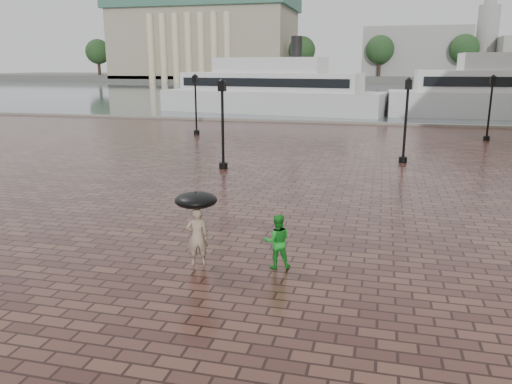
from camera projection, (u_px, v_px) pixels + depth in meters
ground at (313, 244)px, 14.79m from camera, size 300.00×300.00×0.00m
harbour_water at (375, 91)px, 101.25m from camera, size 240.00×240.00×0.00m
quay_edge at (362, 124)px, 44.86m from camera, size 80.00×0.60×0.30m
far_shore at (379, 78)px, 164.91m from camera, size 300.00×60.00×2.00m
museum at (205, 37)px, 160.28m from camera, size 57.00×32.50×26.00m
far_trees at (380, 50)px, 142.16m from camera, size 188.00×8.00×13.50m
street_lamps at (328, 112)px, 31.02m from camera, size 21.44×14.44×4.40m
adult_pedestrian at (197, 237)px, 13.06m from camera, size 0.68×0.58×1.57m
child_pedestrian at (277, 241)px, 12.90m from camera, size 0.83×0.73×1.44m
ferry_near at (270, 90)px, 55.13m from camera, size 25.44×9.65×8.14m
umbrella at (196, 200)px, 12.82m from camera, size 1.10×1.10×1.11m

